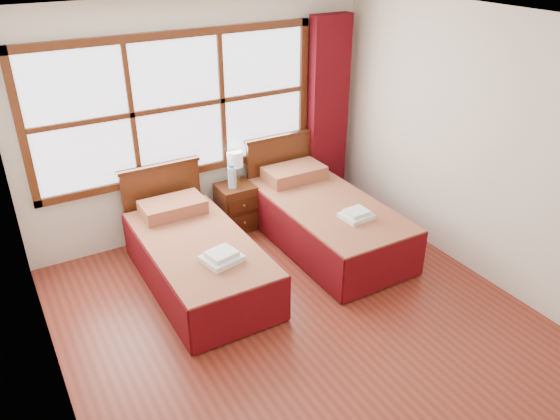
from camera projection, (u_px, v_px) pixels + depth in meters
floor at (308, 331)px, 4.85m from camera, size 4.50×4.50×0.00m
ceiling at (318, 27)px, 3.64m from camera, size 4.50×4.50×0.00m
wall_back at (200, 120)px, 5.97m from camera, size 4.00×0.00×4.00m
wall_left at (40, 273)px, 3.36m from camera, size 0.00×4.50×4.50m
wall_right at (491, 153)px, 5.13m from camera, size 0.00×4.50×4.50m
window at (178, 107)px, 5.73m from camera, size 3.16×0.06×1.56m
curtain at (328, 113)px, 6.63m from camera, size 0.50×0.16×2.30m
bed_left at (197, 257)px, 5.39m from camera, size 0.97×1.99×0.94m
bed_right at (324, 219)px, 6.05m from camera, size 1.03×2.05×1.00m
nightstand at (236, 207)px, 6.37m from camera, size 0.41×0.41×0.55m
towels_left at (222, 257)px, 4.92m from camera, size 0.38×0.35×0.10m
towels_right at (356, 215)px, 5.58m from camera, size 0.31×0.28×0.09m
lamp at (235, 160)px, 6.26m from camera, size 0.18×0.18×0.36m
bottle_near at (231, 177)px, 6.13m from camera, size 0.07×0.07×0.28m
bottle_far at (233, 178)px, 6.13m from camera, size 0.07×0.07×0.28m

